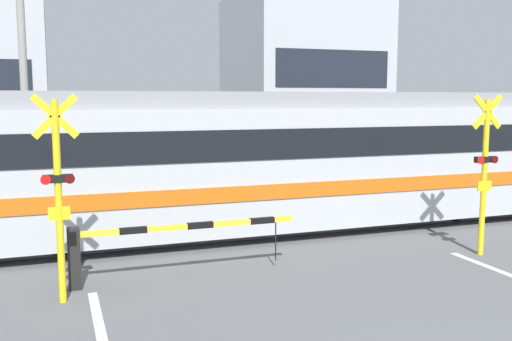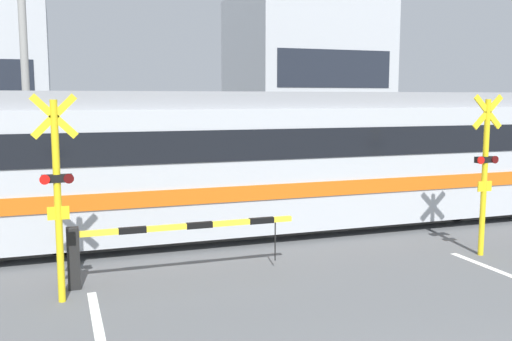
{
  "view_description": "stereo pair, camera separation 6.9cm",
  "coord_description": "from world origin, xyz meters",
  "px_view_note": "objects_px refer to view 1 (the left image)",
  "views": [
    {
      "loc": [
        -4.01,
        -3.28,
        3.12
      ],
      "look_at": [
        0.0,
        7.95,
        1.6
      ],
      "focal_mm": 40.0,
      "sensor_mm": 36.0,
      "label": 1
    },
    {
      "loc": [
        -3.95,
        -3.3,
        3.12
      ],
      "look_at": [
        0.0,
        7.95,
        1.6
      ],
      "focal_mm": 40.0,
      "sensor_mm": 36.0,
      "label": 2
    }
  ],
  "objects_px": {
    "crossing_barrier_far": "(297,180)",
    "crossing_signal_left": "(58,189)",
    "pedestrian": "(197,166)",
    "crossing_barrier_near": "(139,241)",
    "commuter_train": "(271,157)",
    "crossing_signal_right": "(485,168)"
  },
  "relations": [
    {
      "from": "crossing_signal_right",
      "to": "pedestrian",
      "type": "height_order",
      "value": "crossing_signal_right"
    },
    {
      "from": "crossing_barrier_far",
      "to": "crossing_signal_right",
      "type": "bearing_deg",
      "value": -78.6
    },
    {
      "from": "crossing_signal_left",
      "to": "pedestrian",
      "type": "height_order",
      "value": "crossing_signal_left"
    },
    {
      "from": "commuter_train",
      "to": "crossing_barrier_near",
      "type": "height_order",
      "value": "commuter_train"
    },
    {
      "from": "crossing_barrier_near",
      "to": "commuter_train",
      "type": "bearing_deg",
      "value": 39.79
    },
    {
      "from": "crossing_signal_right",
      "to": "commuter_train",
      "type": "bearing_deg",
      "value": 132.17
    },
    {
      "from": "crossing_barrier_near",
      "to": "crossing_signal_left",
      "type": "bearing_deg",
      "value": -155.86
    },
    {
      "from": "commuter_train",
      "to": "crossing_signal_right",
      "type": "bearing_deg",
      "value": -47.83
    },
    {
      "from": "crossing_signal_left",
      "to": "pedestrian",
      "type": "bearing_deg",
      "value": 63.97
    },
    {
      "from": "commuter_train",
      "to": "crossing_barrier_near",
      "type": "distance_m",
      "value": 4.69
    },
    {
      "from": "pedestrian",
      "to": "crossing_barrier_far",
      "type": "bearing_deg",
      "value": -46.73
    },
    {
      "from": "crossing_signal_left",
      "to": "pedestrian",
      "type": "distance_m",
      "value": 9.83
    },
    {
      "from": "crossing_barrier_far",
      "to": "pedestrian",
      "type": "bearing_deg",
      "value": 133.27
    },
    {
      "from": "crossing_barrier_near",
      "to": "crossing_signal_left",
      "type": "xyz_separation_m",
      "value": [
        -1.26,
        -0.57,
        1.04
      ]
    },
    {
      "from": "crossing_barrier_far",
      "to": "crossing_signal_left",
      "type": "relative_size",
      "value": 1.24
    },
    {
      "from": "crossing_signal_left",
      "to": "commuter_train",
      "type": "bearing_deg",
      "value": 36.17
    },
    {
      "from": "crossing_signal_left",
      "to": "pedestrian",
      "type": "xyz_separation_m",
      "value": [
        4.3,
        8.8,
        -0.81
      ]
    },
    {
      "from": "crossing_barrier_near",
      "to": "crossing_barrier_far",
      "type": "xyz_separation_m",
      "value": [
        5.41,
        5.7,
        0.0
      ]
    },
    {
      "from": "commuter_train",
      "to": "pedestrian",
      "type": "xyz_separation_m",
      "value": [
        -0.48,
        5.31,
        -0.79
      ]
    },
    {
      "from": "crossing_barrier_far",
      "to": "crossing_signal_left",
      "type": "height_order",
      "value": "crossing_signal_left"
    },
    {
      "from": "crossing_barrier_near",
      "to": "pedestrian",
      "type": "distance_m",
      "value": 8.78
    },
    {
      "from": "crossing_barrier_far",
      "to": "crossing_signal_left",
      "type": "bearing_deg",
      "value": -136.81
    }
  ]
}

